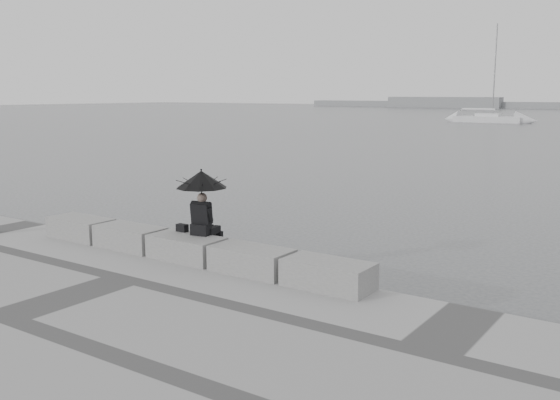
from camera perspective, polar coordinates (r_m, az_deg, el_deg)
The scene contains 9 objects.
ground at distance 13.66m, azimuth -7.17°, elevation -7.05°, with size 360.00×360.00×0.00m, color #414446.
stone_block_far_left at distance 15.61m, azimuth -17.73°, elevation -2.47°, with size 1.60×0.80×0.50m, color slate.
stone_block_left at distance 14.32m, azimuth -13.54°, elevation -3.35°, with size 1.60×0.80×0.50m, color slate.
stone_block_centre at distance 13.14m, azimuth -8.55°, elevation -4.36°, with size 1.60×0.80×0.50m, color slate.
stone_block_right at distance 12.07m, azimuth -2.60°, elevation -5.53°, with size 1.60×0.80×0.50m, color slate.
stone_block_far_right at distance 11.17m, azimuth 4.43°, elevation -6.83°, with size 1.60×0.80×0.50m, color slate.
seated_person at distance 13.01m, azimuth -7.22°, elevation 1.07°, with size 1.07×1.07×1.39m.
bag at distance 13.52m, azimuth -8.94°, elevation -2.53°, with size 0.25×0.14×0.16m, color black.
sailboat_left at distance 88.28m, azimuth 18.47°, elevation 7.07°, with size 8.77×2.44×12.90m.
Camera 1 is at (8.74, -9.73, 3.94)m, focal length 40.00 mm.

